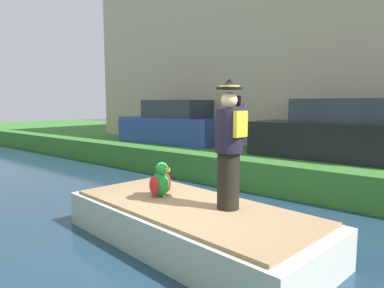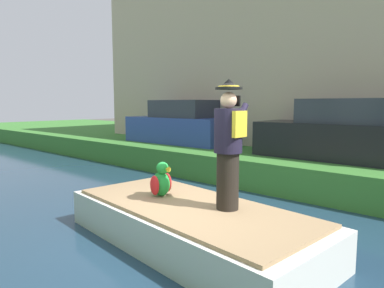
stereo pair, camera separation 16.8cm
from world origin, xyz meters
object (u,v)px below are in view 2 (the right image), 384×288
object	(u,v)px
parrot_plush	(161,181)
parked_car_dark	(341,134)
parked_car_blue	(181,125)
boat	(190,224)
person_pirate	(229,145)

from	to	relation	value
parrot_plush	parked_car_dark	bearing A→B (deg)	-12.59
parrot_plush	parked_car_dark	world-z (taller)	parked_car_dark
parked_car_dark	parked_car_blue	world-z (taller)	same
boat	person_pirate	world-z (taller)	person_pirate
boat	parked_car_dark	distance (m)	5.27
boat	parrot_plush	bearing A→B (deg)	86.08
boat	parked_car_blue	distance (m)	7.30
person_pirate	parked_car_dark	world-z (taller)	person_pirate
person_pirate	parrot_plush	bearing A→B (deg)	114.09
person_pirate	parked_car_dark	bearing A→B (deg)	17.97
person_pirate	parked_car_blue	bearing A→B (deg)	65.64
boat	parked_car_blue	size ratio (longest dim) A/B	1.08
person_pirate	parked_car_blue	world-z (taller)	person_pirate
person_pirate	parked_car_blue	xyz separation A→B (m)	(4.94, 5.62, -0.17)
boat	parrot_plush	world-z (taller)	parrot_plush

